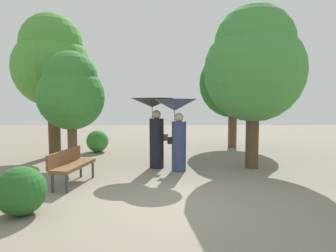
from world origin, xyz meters
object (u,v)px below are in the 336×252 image
Objects in this scene: person_right at (177,118)px; tree_mid_right at (234,78)px; tree_near_left at (53,62)px; tree_mid_left at (72,91)px; tree_near_right at (254,63)px; person_left at (154,118)px; park_bench at (71,163)px.

tree_mid_right is (2.62, 4.44, 1.50)m from person_right.
tree_near_left is 1.45× the size of tree_mid_left.
tree_near_right reaches higher than tree_mid_left.
person_left is 0.77m from person_right.
tree_mid_left is at bearing 177.28° from tree_near_right.
tree_near_right is at bearing -60.52° from park_bench.
tree_near_right is at bearing -94.38° from tree_mid_right.
tree_near_right reaches higher than person_left.
tree_mid_left is (1.19, -1.62, -1.12)m from tree_near_left.
tree_near_right is 5.59m from tree_mid_left.
person_left is 0.45× the size of tree_mid_right.
tree_near_left is at bearing 126.46° from tree_mid_left.
tree_mid_right is at bearing -33.46° from person_right.
tree_mid_right is at bearing 85.62° from tree_near_right.
person_right is 0.40× the size of tree_near_left.
park_bench is 5.83m from tree_near_right.
person_right is 0.44× the size of tree_mid_right.
tree_mid_right reaches higher than person_right.
person_right is (0.65, -0.40, 0.02)m from person_left.
park_bench is at bearing 115.34° from person_right.
tree_near_left is 7.37m from tree_mid_right.
person_left is 0.41× the size of tree_near_left.
person_left reaches higher than park_bench.
tree_mid_right is (3.28, 4.04, 1.53)m from person_left.
park_bench is at bearing -160.04° from tree_near_right.
tree_near_left reaches higher than person_left.
person_left is at bearing 179.90° from tree_near_right.
tree_mid_left reaches higher than park_bench.
tree_mid_left is at bearing -53.54° from tree_near_left.
park_bench is 0.30× the size of tree_near_left.
tree_mid_right is (5.20, 5.83, 2.53)m from park_bench.
person_right is 5.37m from tree_mid_right.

